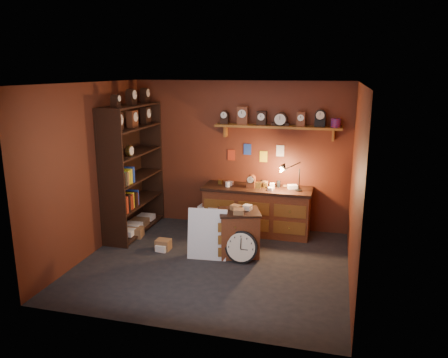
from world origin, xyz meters
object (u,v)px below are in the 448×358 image
at_px(shelving_unit, 131,164).
at_px(workbench, 257,208).
at_px(big_round_clock, 241,247).
at_px(low_cabinet, 239,231).

relative_size(shelving_unit, workbench, 1.33).
distance_m(workbench, big_round_clock, 1.33).
xyz_separation_m(shelving_unit, big_round_clock, (2.19, -0.82, -1.01)).
height_order(shelving_unit, workbench, shelving_unit).
height_order(workbench, big_round_clock, workbench).
height_order(shelving_unit, big_round_clock, shelving_unit).
bearing_deg(low_cabinet, workbench, 65.51).
distance_m(shelving_unit, low_cabinet, 2.33).
distance_m(shelving_unit, big_round_clock, 2.55).
xyz_separation_m(workbench, low_cabinet, (-0.10, -1.04, -0.08)).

